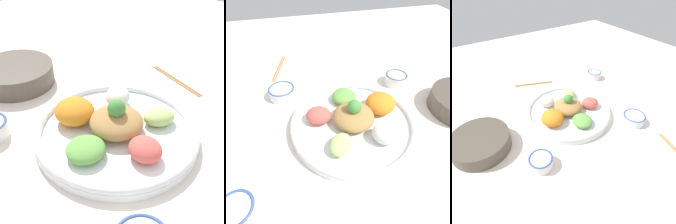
# 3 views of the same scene
# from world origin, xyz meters

# --- Properties ---
(ground_plane) EXTENTS (2.40, 2.40, 0.00)m
(ground_plane) POSITION_xyz_m (0.00, 0.00, 0.00)
(ground_plane) COLOR silver
(salad_platter) EXTENTS (0.40, 0.40, 0.11)m
(salad_platter) POSITION_xyz_m (0.04, 0.03, 0.03)
(salad_platter) COLOR white
(salad_platter) RESTS_ON ground_plane
(sauce_bowl_red) EXTENTS (0.10, 0.10, 0.04)m
(sauce_bowl_red) POSITION_xyz_m (-0.18, 0.24, 0.02)
(sauce_bowl_red) COLOR white
(sauce_bowl_red) RESTS_ON ground_plane
(rice_bowl_blue) EXTENTS (0.09, 0.09, 0.05)m
(rice_bowl_blue) POSITION_xyz_m (0.29, 0.21, 0.03)
(rice_bowl_blue) COLOR white
(rice_bowl_blue) RESTS_ON ground_plane
(sauce_bowl_dark) EXTENTS (0.08, 0.08, 0.04)m
(sauce_bowl_dark) POSITION_xyz_m (-0.29, -0.17, 0.02)
(sauce_bowl_dark) COLOR white
(sauce_bowl_dark) RESTS_ON ground_plane
(chopsticks_pair_far) EXTENTS (0.07, 0.22, 0.01)m
(chopsticks_pair_far) POSITION_xyz_m (-0.18, 0.46, 0.00)
(chopsticks_pair_far) COLOR #9E6B3D
(chopsticks_pair_far) RESTS_ON ground_plane
(serving_spoon_main) EXTENTS (0.12, 0.06, 0.01)m
(serving_spoon_main) POSITION_xyz_m (-0.36, 0.22, 0.00)
(serving_spoon_main) COLOR silver
(serving_spoon_main) RESTS_ON ground_plane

